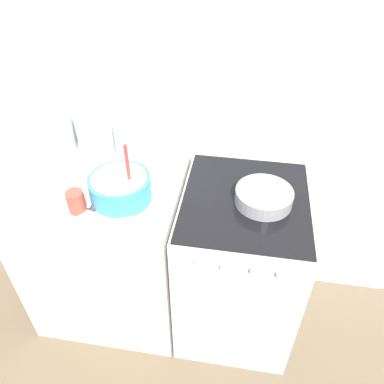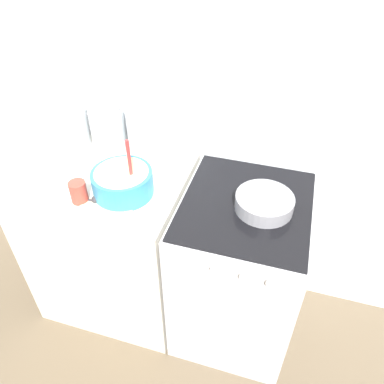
% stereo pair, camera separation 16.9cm
% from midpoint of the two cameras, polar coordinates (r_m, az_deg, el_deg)
% --- Properties ---
extents(ground_plane, '(12.00, 12.00, 0.00)m').
position_cam_midpoint_polar(ground_plane, '(2.31, -5.47, -23.85)').
color(ground_plane, brown).
extents(wall_back, '(4.60, 0.05, 2.40)m').
position_cam_midpoint_polar(wall_back, '(1.92, -2.69, 12.97)').
color(wall_back, silver).
rests_on(wall_back, ground_plane).
extents(countertop_cabinet, '(0.80, 0.67, 0.93)m').
position_cam_midpoint_polar(countertop_cabinet, '(2.20, -14.40, -8.37)').
color(countertop_cabinet, silver).
rests_on(countertop_cabinet, ground_plane).
extents(stove, '(0.60, 0.69, 0.93)m').
position_cam_midpoint_polar(stove, '(2.07, 4.70, -11.02)').
color(stove, silver).
rests_on(stove, ground_plane).
extents(mixing_bowl, '(0.28, 0.28, 0.30)m').
position_cam_midpoint_polar(mixing_bowl, '(1.73, -13.65, 0.65)').
color(mixing_bowl, '#338CBF').
rests_on(mixing_bowl, countertop_cabinet).
extents(baking_pan, '(0.26, 0.26, 0.07)m').
position_cam_midpoint_polar(baking_pan, '(1.70, 8.14, -0.75)').
color(baking_pan, gray).
rests_on(baking_pan, stove).
extents(storage_jar_left, '(0.16, 0.16, 0.23)m').
position_cam_midpoint_polar(storage_jar_left, '(2.13, -21.78, 7.74)').
color(storage_jar_left, silver).
rests_on(storage_jar_left, countertop_cabinet).
extents(storage_jar_middle, '(0.18, 0.18, 0.26)m').
position_cam_midpoint_polar(storage_jar_middle, '(2.03, -16.69, 7.78)').
color(storage_jar_middle, silver).
rests_on(storage_jar_middle, countertop_cabinet).
extents(storage_jar_right, '(0.17, 0.17, 0.28)m').
position_cam_midpoint_polar(storage_jar_right, '(1.95, -11.10, 7.65)').
color(storage_jar_right, silver).
rests_on(storage_jar_right, countertop_cabinet).
extents(tin_can, '(0.08, 0.08, 0.10)m').
position_cam_midpoint_polar(tin_can, '(1.74, -19.97, -1.49)').
color(tin_can, '#CC3F33').
rests_on(tin_can, countertop_cabinet).
extents(recipe_page, '(0.29, 0.35, 0.01)m').
position_cam_midpoint_polar(recipe_page, '(1.73, -14.29, -2.24)').
color(recipe_page, beige).
rests_on(recipe_page, countertop_cabinet).
extents(measuring_spoon, '(0.12, 0.04, 0.04)m').
position_cam_midpoint_polar(measuring_spoon, '(1.74, -17.77, -2.46)').
color(measuring_spoon, '#333338').
rests_on(measuring_spoon, countertop_cabinet).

